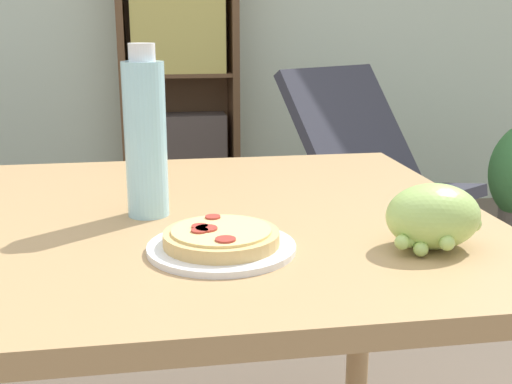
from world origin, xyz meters
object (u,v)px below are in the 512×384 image
Objects in this scene: grape_bunch at (433,217)px; lounge_chair_far at (378,209)px; drink_bottle at (146,137)px; pizza_on_plate at (221,241)px; bookshelf at (179,87)px.

lounge_chair_far is (0.54, 1.69, -0.51)m from grape_bunch.
drink_bottle is at bearing -153.87° from lounge_chair_far.
pizza_on_plate is 2.57m from bookshelf.
grape_bunch is 0.49m from drink_bottle.
grape_bunch is 0.09× the size of bookshelf.
drink_bottle is at bearing 117.56° from pizza_on_plate.
grape_bunch is at bearing -29.73° from drink_bottle.
grape_bunch is (0.32, -0.04, 0.03)m from pizza_on_plate.
grape_bunch is 1.85m from lounge_chair_far.
lounge_chair_far is at bearing 72.21° from grape_bunch.
lounge_chair_far reaches higher than pizza_on_plate.
bookshelf reaches higher than pizza_on_plate.
lounge_chair_far is 1.29m from bookshelf.
drink_bottle reaches higher than grape_bunch.
grape_bunch reaches higher than pizza_on_plate.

